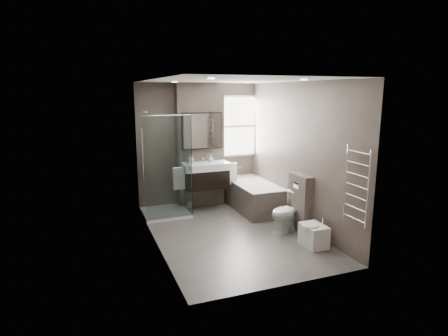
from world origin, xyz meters
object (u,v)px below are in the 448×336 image
vanity (205,175)px  bidet (313,235)px  toilet (288,212)px  bathtub (253,195)px

vanity → bidet: (1.01, -2.40, -0.55)m
toilet → vanity: bearing=-169.3°
vanity → toilet: (0.97, -1.66, -0.39)m
toilet → bidet: (0.04, -0.74, -0.16)m
vanity → bidet: 2.66m
vanity → bathtub: bearing=-19.4°
vanity → toilet: 1.96m
vanity → bathtub: 1.07m
bathtub → toilet: (0.05, -1.33, 0.03)m
vanity → bidet: size_ratio=2.05×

